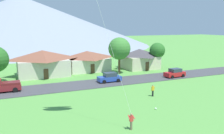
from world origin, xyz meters
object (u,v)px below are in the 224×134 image
at_px(tree_near_left, 157,51).
at_px(parked_car_red_mid_west, 175,73).
at_px(pickup_truck_maroon_west_side, 2,86).
at_px(watcher_person, 153,90).
at_px(parked_car_blue_mid_east, 110,77).
at_px(soccer_ball, 156,109).
at_px(house_leftmost, 43,63).
at_px(house_rightmost, 87,60).
at_px(tree_center, 119,49).
at_px(house_left_center, 139,58).

relative_size(tree_near_left, parked_car_red_mid_west, 1.44).
relative_size(pickup_truck_maroon_west_side, watcher_person, 3.11).
xyz_separation_m(parked_car_blue_mid_east, soccer_ball, (-0.57, -15.39, -0.75)).
relative_size(house_leftmost, soccer_ball, 44.03).
bearing_deg(tree_near_left, parked_car_red_mid_west, -103.36).
height_order(tree_near_left, watcher_person, tree_near_left).
distance_m(house_rightmost, tree_near_left, 16.50).
distance_m(house_rightmost, parked_car_blue_mid_east, 12.76).
bearing_deg(house_leftmost, parked_car_blue_mid_east, -47.55).
height_order(tree_near_left, parked_car_blue_mid_east, tree_near_left).
distance_m(tree_center, soccer_ball, 22.95).
bearing_deg(tree_center, tree_near_left, 8.68).
bearing_deg(house_left_center, tree_center, -150.20).
relative_size(tree_near_left, tree_center, 0.80).
bearing_deg(house_left_center, house_rightmost, 169.59).
height_order(house_leftmost, pickup_truck_maroon_west_side, house_leftmost).
bearing_deg(soccer_ball, house_left_center, 63.61).
xyz_separation_m(house_left_center, soccer_ball, (-12.81, -25.81, -2.28)).
relative_size(tree_near_left, soccer_ball, 25.71).
distance_m(pickup_truck_maroon_west_side, soccer_ball, 23.39).
relative_size(house_left_center, parked_car_blue_mid_east, 1.95).
bearing_deg(tree_near_left, pickup_truck_maroon_west_side, -167.51).
distance_m(house_leftmost, house_left_center, 22.31).
distance_m(parked_car_blue_mid_east, watcher_person, 10.80).
bearing_deg(tree_center, pickup_truck_maroon_west_side, -165.76).
distance_m(house_leftmost, pickup_truck_maroon_west_side, 13.08).
height_order(house_left_center, tree_center, tree_center).
bearing_deg(house_rightmost, house_leftmost, -170.44).
relative_size(house_leftmost, parked_car_red_mid_west, 2.47).
xyz_separation_m(tree_near_left, tree_center, (-10.65, -1.63, 1.02)).
height_order(house_leftmost, parked_car_red_mid_west, house_leftmost).
height_order(house_left_center, house_rightmost, house_left_center).
xyz_separation_m(pickup_truck_maroon_west_side, soccer_ball, (17.14, -15.90, -0.94)).
height_order(tree_near_left, pickup_truck_maroon_west_side, tree_near_left).
height_order(house_leftmost, house_left_center, house_leftmost).
bearing_deg(parked_car_red_mid_west, tree_near_left, 76.64).
relative_size(house_leftmost, parked_car_blue_mid_east, 2.50).
height_order(house_rightmost, parked_car_blue_mid_east, house_rightmost).
bearing_deg(house_rightmost, house_left_center, -10.41).
relative_size(tree_near_left, parked_car_blue_mid_east, 1.46).
relative_size(parked_car_blue_mid_east, pickup_truck_maroon_west_side, 0.81).
bearing_deg(soccer_ball, house_leftmost, 109.78).
bearing_deg(parked_car_red_mid_west, house_leftmost, 151.97).
height_order(house_left_center, soccer_ball, house_left_center).
bearing_deg(watcher_person, tree_center, 80.67).
distance_m(tree_near_left, parked_car_blue_mid_east, 17.84).
bearing_deg(house_left_center, soccer_ball, -116.39).
bearing_deg(parked_car_blue_mid_east, soccer_ball, -92.11).
bearing_deg(pickup_truck_maroon_west_side, parked_car_blue_mid_east, -1.63).
height_order(parked_car_red_mid_west, soccer_ball, parked_car_red_mid_west).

